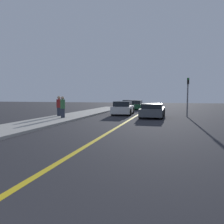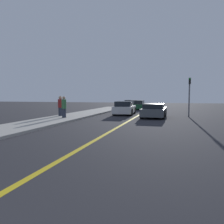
# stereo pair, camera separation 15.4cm
# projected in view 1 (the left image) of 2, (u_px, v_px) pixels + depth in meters

# --- Properties ---
(road_center_line) EXTENTS (0.20, 60.00, 0.01)m
(road_center_line) POSITION_uv_depth(u_px,v_px,m) (133.00, 118.00, 18.64)
(road_center_line) COLOR gold
(road_center_line) RESTS_ON ground_plane
(sidewalk_left) EXTENTS (3.07, 33.61, 0.15)m
(sidewalk_left) POSITION_uv_depth(u_px,v_px,m) (68.00, 117.00, 18.87)
(sidewalk_left) COLOR #ADA89E
(sidewalk_left) RESTS_ON ground_plane
(car_near_right_lane) EXTENTS (2.08, 4.17, 1.22)m
(car_near_right_lane) POSITION_uv_depth(u_px,v_px,m) (153.00, 111.00, 19.08)
(car_near_right_lane) COLOR #4C5156
(car_near_right_lane) RESTS_ON ground_plane
(car_ahead_center) EXTENTS (2.10, 4.31, 1.35)m
(car_ahead_center) POSITION_uv_depth(u_px,v_px,m) (123.00, 108.00, 22.16)
(car_ahead_center) COLOR silver
(car_ahead_center) RESTS_ON ground_plane
(car_far_distant) EXTENTS (2.03, 4.35, 1.28)m
(car_far_distant) POSITION_uv_depth(u_px,v_px,m) (135.00, 105.00, 30.55)
(car_far_distant) COLOR #144728
(car_far_distant) RESTS_ON ground_plane
(car_parked_left_lot) EXTENTS (2.04, 4.42, 1.24)m
(car_parked_left_lot) POSITION_uv_depth(u_px,v_px,m) (129.00, 104.00, 34.62)
(car_parked_left_lot) COLOR #9E9EA3
(car_parked_left_lot) RESTS_ON ground_plane
(pedestrian_far_standing) EXTENTS (0.38, 0.38, 1.71)m
(pedestrian_far_standing) POSITION_uv_depth(u_px,v_px,m) (63.00, 107.00, 17.46)
(pedestrian_far_standing) COLOR #282D3D
(pedestrian_far_standing) RESTS_ON sidewalk_left
(pedestrian_by_sign) EXTENTS (0.44, 0.44, 1.73)m
(pedestrian_by_sign) POSITION_uv_depth(u_px,v_px,m) (59.00, 106.00, 19.07)
(pedestrian_by_sign) COLOR #282D3D
(pedestrian_by_sign) RESTS_ON sidewalk_left
(traffic_light) EXTENTS (0.18, 0.40, 3.48)m
(traffic_light) POSITION_uv_depth(u_px,v_px,m) (188.00, 93.00, 19.50)
(traffic_light) COLOR slate
(traffic_light) RESTS_ON ground_plane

